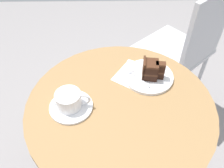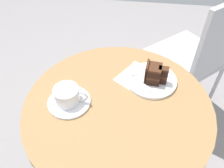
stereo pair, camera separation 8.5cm
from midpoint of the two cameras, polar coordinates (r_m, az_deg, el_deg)
The scene contains 9 objects.
cafe_table at distance 0.94m, azimuth -0.77°, elevation -9.79°, with size 0.67×0.67×0.71m.
saucer at distance 0.85m, azimuth -12.66°, elevation -5.49°, with size 0.15×0.15×0.01m.
coffee_cup at distance 0.82m, azimuth -13.21°, elevation -3.85°, with size 0.12×0.09×0.06m.
teaspoon at distance 0.87m, azimuth -12.63°, elevation -2.81°, with size 0.09×0.07×0.00m.
cake_plate at distance 0.93m, azimuth 6.15°, elevation 1.75°, with size 0.19×0.19×0.01m.
cake_slice at distance 0.90m, azimuth 6.82°, elevation 3.29°, with size 0.09×0.06×0.08m.
fork at distance 0.92m, azimuth 2.85°, elevation 2.08°, with size 0.09×0.12×0.00m.
napkin at distance 0.94m, azimuth 3.21°, elevation 2.10°, with size 0.19×0.20×0.00m.
cafe_chair at distance 1.44m, azimuth 15.80°, elevation 8.71°, with size 0.54×0.54×0.89m.
Camera 1 is at (-0.04, -0.53, 1.37)m, focal length 38.00 mm.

